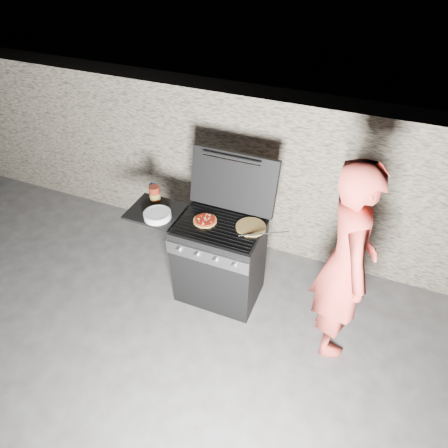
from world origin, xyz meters
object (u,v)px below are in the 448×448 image
at_px(pizza_topped, 205,220).
at_px(person, 345,264).
at_px(sauce_jar, 155,194).
at_px(gas_grill, 196,255).

relative_size(pizza_topped, person, 0.11).
xyz_separation_m(pizza_topped, sauce_jar, (-0.60, 0.13, 0.06)).
distance_m(pizza_topped, sauce_jar, 0.62).
xyz_separation_m(gas_grill, sauce_jar, (-0.50, 0.14, 0.53)).
xyz_separation_m(gas_grill, person, (1.40, -0.11, 0.50)).
height_order(gas_grill, pizza_topped, pizza_topped).
height_order(gas_grill, person, person).
bearing_deg(gas_grill, pizza_topped, 8.76).
height_order(gas_grill, sauce_jar, sauce_jar).
bearing_deg(sauce_jar, person, -7.49).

